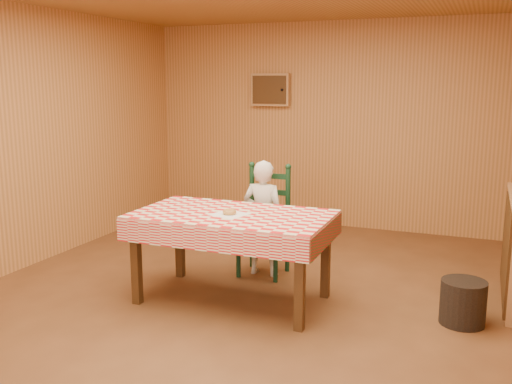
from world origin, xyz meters
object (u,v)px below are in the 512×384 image
(dining_table, at_px, (232,223))
(seated_child, at_px, (263,218))
(storage_bin, at_px, (463,302))
(ladder_chair, at_px, (265,223))

(dining_table, relative_size, seated_child, 1.47)
(dining_table, distance_m, storage_bin, 1.94)
(dining_table, bearing_deg, seated_child, 90.00)
(ladder_chair, bearing_deg, storage_bin, -16.88)
(seated_child, distance_m, storage_bin, 1.97)
(dining_table, height_order, storage_bin, dining_table)
(ladder_chair, bearing_deg, seated_child, -90.00)
(ladder_chair, xyz_separation_m, storage_bin, (1.86, -0.56, -0.33))
(dining_table, height_order, seated_child, seated_child)
(dining_table, xyz_separation_m, storage_bin, (1.86, 0.22, -0.51))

